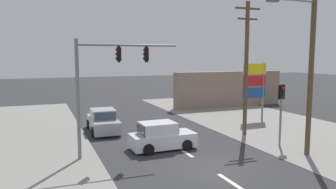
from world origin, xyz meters
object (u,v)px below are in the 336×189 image
at_px(utility_pole_midground_right, 246,66).
at_px(sedan_receding_far, 103,121).
at_px(shopping_plaza_sign, 254,84).
at_px(utility_pole_foreground_right, 311,43).
at_px(pedestal_signal_right_kerb, 281,105).
at_px(hatchback_kerbside_parked, 161,137).
at_px(traffic_signal_mast, 104,76).

bearing_deg(utility_pole_midground_right, sedan_receding_far, 152.93).
xyz_separation_m(utility_pole_midground_right, shopping_plaza_sign, (3.50, 3.84, -1.55)).
height_order(utility_pole_foreground_right, sedan_receding_far, utility_pole_foreground_right).
relative_size(pedestal_signal_right_kerb, sedan_receding_far, 0.83).
distance_m(utility_pole_foreground_right, pedestal_signal_right_kerb, 3.89).
relative_size(utility_pole_midground_right, hatchback_kerbside_parked, 2.34).
height_order(traffic_signal_mast, pedestal_signal_right_kerb, traffic_signal_mast).
bearing_deg(utility_pole_foreground_right, pedestal_signal_right_kerb, 91.02).
bearing_deg(sedan_receding_far, shopping_plaza_sign, -2.39).
bearing_deg(traffic_signal_mast, utility_pole_foreground_right, -20.58).
xyz_separation_m(utility_pole_foreground_right, sedan_receding_far, (-8.80, 9.32, -5.11)).
relative_size(utility_pole_foreground_right, sedan_receding_far, 2.54).
bearing_deg(sedan_receding_far, utility_pole_midground_right, -27.07).
bearing_deg(shopping_plaza_sign, hatchback_kerbside_parked, -153.04).
distance_m(pedestal_signal_right_kerb, shopping_plaza_sign, 7.65).
xyz_separation_m(utility_pole_foreground_right, traffic_signal_mast, (-9.73, 3.65, -1.66)).
relative_size(utility_pole_midground_right, traffic_signal_mast, 1.43).
relative_size(utility_pole_foreground_right, traffic_signal_mast, 1.81).
xyz_separation_m(utility_pole_foreground_right, utility_pole_midground_right, (-0.31, 4.98, -1.28)).
relative_size(utility_pole_midground_right, pedestal_signal_right_kerb, 2.41).
relative_size(traffic_signal_mast, shopping_plaza_sign, 1.30).
distance_m(hatchback_kerbside_parked, sedan_receding_far, 5.90).
xyz_separation_m(traffic_signal_mast, shopping_plaza_sign, (12.92, 5.17, -1.16)).
xyz_separation_m(utility_pole_midground_right, sedan_receding_far, (-8.49, 4.34, -3.83)).
xyz_separation_m(shopping_plaza_sign, hatchback_kerbside_parked, (-9.77, -4.97, -2.28)).
relative_size(hatchback_kerbside_parked, sedan_receding_far, 0.86).
distance_m(utility_pole_midground_right, traffic_signal_mast, 9.52).
height_order(traffic_signal_mast, sedan_receding_far, traffic_signal_mast).
distance_m(shopping_plaza_sign, hatchback_kerbside_parked, 11.19).
bearing_deg(sedan_receding_far, utility_pole_foreground_right, -46.65).
relative_size(traffic_signal_mast, sedan_receding_far, 1.40).
bearing_deg(pedestal_signal_right_kerb, traffic_signal_mast, 169.81).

